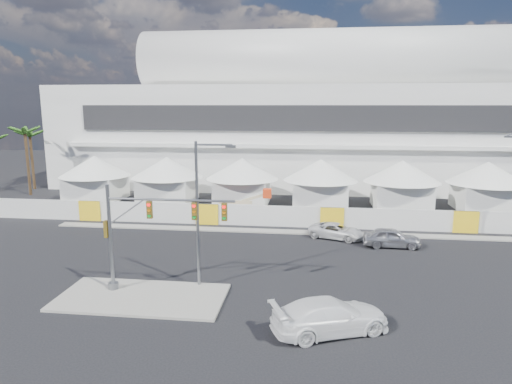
# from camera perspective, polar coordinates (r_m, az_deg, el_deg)

# --- Properties ---
(ground) EXTENTS (160.00, 160.00, 0.00)m
(ground) POSITION_cam_1_polar(r_m,az_deg,el_deg) (30.31, -1.11, -11.42)
(ground) COLOR black
(ground) RESTS_ON ground
(median_island) EXTENTS (10.00, 5.00, 0.15)m
(median_island) POSITION_cam_1_polar(r_m,az_deg,el_deg) (29.04, -14.09, -12.63)
(median_island) COLOR gray
(median_island) RESTS_ON ground
(far_curb) EXTENTS (80.00, 1.20, 0.12)m
(far_curb) POSITION_cam_1_polar(r_m,az_deg,el_deg) (44.79, 27.80, -5.20)
(far_curb) COLOR gray
(far_curb) RESTS_ON ground
(stadium) EXTENTS (80.00, 24.80, 21.98)m
(stadium) POSITION_cam_1_polar(r_m,az_deg,el_deg) (69.44, 11.06, 9.02)
(stadium) COLOR silver
(stadium) RESTS_ON ground
(tent_row) EXTENTS (53.40, 8.40, 5.40)m
(tent_row) POSITION_cam_1_polar(r_m,az_deg,el_deg) (52.53, 3.13, 1.74)
(tent_row) COLOR white
(tent_row) RESTS_ON ground
(hoarding_fence) EXTENTS (70.00, 0.25, 2.00)m
(hoarding_fence) POSITION_cam_1_polar(r_m,az_deg,el_deg) (43.58, 9.47, -3.20)
(hoarding_fence) COLOR silver
(hoarding_fence) RESTS_ON ground
(palm_cluster) EXTENTS (10.60, 10.60, 8.55)m
(palm_cluster) POSITION_cam_1_polar(r_m,az_deg,el_deg) (68.58, -26.24, 5.93)
(palm_cluster) COLOR #47331E
(palm_cluster) RESTS_ON ground
(sedan_silver) EXTENTS (2.01, 4.68, 1.58)m
(sedan_silver) POSITION_cam_1_polar(r_m,az_deg,el_deg) (39.10, 16.59, -5.48)
(sedan_silver) COLOR #A3A3A8
(sedan_silver) RESTS_ON ground
(pickup_curb) EXTENTS (3.65, 5.23, 1.33)m
(pickup_curb) POSITION_cam_1_polar(r_m,az_deg,el_deg) (40.45, 10.03, -4.82)
(pickup_curb) COLOR silver
(pickup_curb) RESTS_ON ground
(pickup_near) EXTENTS (4.66, 6.60, 1.78)m
(pickup_near) POSITION_cam_1_polar(r_m,az_deg,el_deg) (24.42, 9.25, -15.04)
(pickup_near) COLOR white
(pickup_near) RESTS_ON ground
(traffic_mast) EXTENTS (8.12, 0.64, 6.63)m
(traffic_mast) POSITION_cam_1_polar(r_m,az_deg,el_deg) (28.66, -14.43, -4.99)
(traffic_mast) COLOR gray
(traffic_mast) RESTS_ON median_island
(streetlight_median) EXTENTS (2.54, 0.26, 9.18)m
(streetlight_median) POSITION_cam_1_polar(r_m,az_deg,el_deg) (28.44, -6.89, -1.54)
(streetlight_median) COLOR gray
(streetlight_median) RESTS_ON median_island
(boom_lift) EXTENTS (6.33, 1.45, 3.23)m
(boom_lift) POSITION_cam_1_polar(r_m,az_deg,el_deg) (46.36, -3.15, -2.38)
(boom_lift) COLOR red
(boom_lift) RESTS_ON ground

